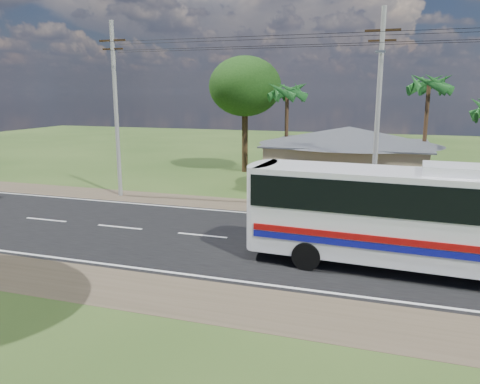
# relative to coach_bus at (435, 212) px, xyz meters

# --- Properties ---
(ground) EXTENTS (120.00, 120.00, 0.00)m
(ground) POSITION_rel_coach_bus_xyz_m (-5.48, 1.73, -2.38)
(ground) COLOR #284117
(ground) RESTS_ON ground
(road) EXTENTS (120.00, 16.00, 0.03)m
(road) POSITION_rel_coach_bus_xyz_m (-5.48, 1.73, -2.37)
(road) COLOR black
(road) RESTS_ON ground
(house) EXTENTS (12.40, 10.00, 5.00)m
(house) POSITION_rel_coach_bus_xyz_m (-4.48, 14.73, 0.26)
(house) COLOR tan
(house) RESTS_ON ground
(utility_poles) EXTENTS (32.80, 2.22, 11.00)m
(utility_poles) POSITION_rel_coach_bus_xyz_m (-2.81, 8.22, 3.38)
(utility_poles) COLOR #9E9E99
(utility_poles) RESTS_ON ground
(palm_mid) EXTENTS (2.80, 2.80, 8.20)m
(palm_mid) POSITION_rel_coach_bus_xyz_m (0.52, 17.23, 4.78)
(palm_mid) COLOR #47301E
(palm_mid) RESTS_ON ground
(palm_far) EXTENTS (2.80, 2.80, 7.70)m
(palm_far) POSITION_rel_coach_bus_xyz_m (-9.48, 17.73, 4.29)
(palm_far) COLOR #47301E
(palm_far) RESTS_ON ground
(tree_behind_house) EXTENTS (6.00, 6.00, 9.61)m
(tree_behind_house) POSITION_rel_coach_bus_xyz_m (-13.48, 19.73, 4.73)
(tree_behind_house) COLOR #47301E
(tree_behind_house) RESTS_ON ground
(coach_bus) EXTENTS (13.56, 3.57, 4.17)m
(coach_bus) POSITION_rel_coach_bus_xyz_m (0.00, 0.00, 0.00)
(coach_bus) COLOR silver
(coach_bus) RESTS_ON ground
(motorcycle) EXTENTS (1.65, 0.68, 0.85)m
(motorcycle) POSITION_rel_coach_bus_xyz_m (-4.94, 8.98, -1.96)
(motorcycle) COLOR black
(motorcycle) RESTS_ON ground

